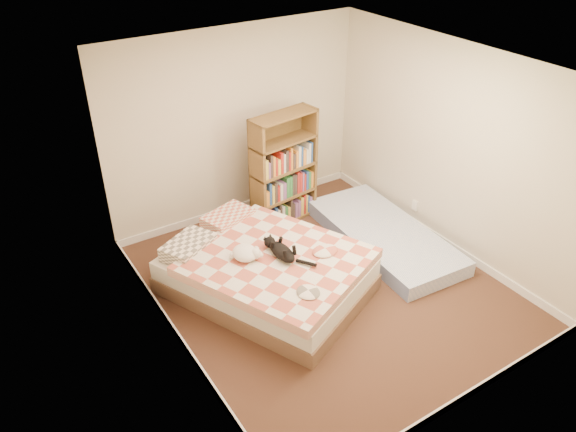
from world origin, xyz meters
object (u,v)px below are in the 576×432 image
white_dog (246,253)px  bed (264,270)px  floor_mattress (384,235)px  bookshelf (283,182)px  black_cat (281,250)px

white_dog → bed: bearing=3.7°
floor_mattress → white_dog: white_dog is taller
bookshelf → floor_mattress: bookshelf is taller
floor_mattress → white_dog: 2.02m
bookshelf → black_cat: (-0.86, -1.32, 0.02)m
bed → white_dog: bearing=159.2°
bed → bookshelf: bookshelf is taller
bookshelf → floor_mattress: size_ratio=0.70×
floor_mattress → white_dog: size_ratio=7.19×
white_dog → bookshelf: bearing=45.0°
floor_mattress → white_dog: bearing=-176.2°
floor_mattress → black_cat: size_ratio=3.21×
bed → bookshelf: (0.97, 1.15, 0.30)m
bed → white_dog: (-0.22, -0.01, 0.32)m
floor_mattress → bookshelf: bearing=127.2°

